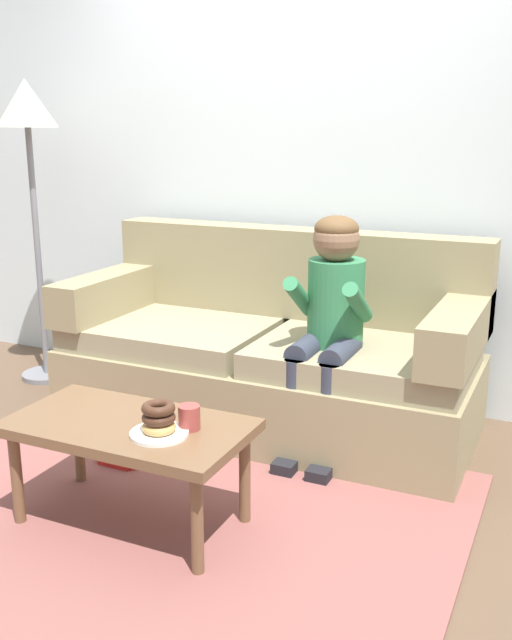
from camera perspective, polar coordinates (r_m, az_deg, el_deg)
ground at (r=3.13m, az=-6.10°, el=-13.23°), size 10.00×10.00×0.00m
wall_back at (r=4.02m, az=3.86°, el=13.86°), size 8.00×0.10×2.80m
area_rug at (r=2.95m, az=-8.67°, el=-15.15°), size 2.38×1.84×0.01m
couch at (r=3.67m, az=1.23°, el=-2.92°), size 2.05×0.90×0.97m
coffee_table at (r=2.76m, az=-10.05°, el=-8.93°), size 0.90×0.49×0.42m
person_child at (r=3.27m, az=5.89°, el=0.61°), size 0.34×0.58×1.10m
plate at (r=2.61m, az=-7.67°, el=-8.91°), size 0.21×0.21×0.01m
donut at (r=2.60m, az=-7.69°, el=-8.40°), size 0.14×0.14×0.04m
donut_second at (r=2.58m, az=-7.72°, el=-7.67°), size 0.14×0.14×0.04m
donut_third at (r=2.57m, az=-7.75°, el=-6.93°), size 0.16×0.16×0.04m
mug at (r=2.63m, az=-5.31°, el=-7.69°), size 0.08×0.08×0.09m
toy_controller at (r=3.36m, az=-10.84°, el=-10.95°), size 0.23×0.09×0.05m
floor_lamp at (r=4.36m, az=-17.58°, el=13.80°), size 0.34×0.34×1.74m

